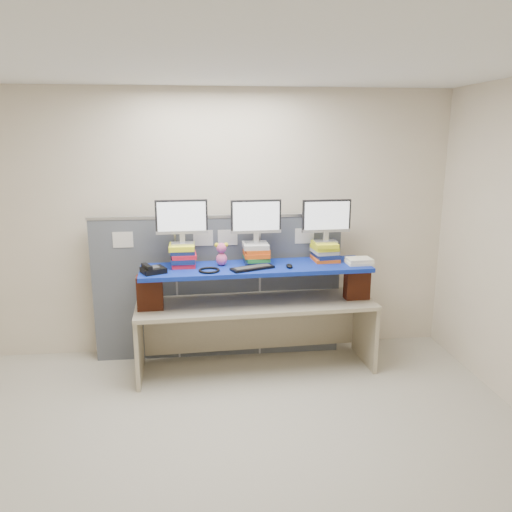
{
  "coord_description": "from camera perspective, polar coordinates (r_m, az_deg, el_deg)",
  "views": [
    {
      "loc": [
        -0.15,
        -3.26,
        2.31
      ],
      "look_at": [
        0.35,
        1.4,
        1.18
      ],
      "focal_mm": 35.0,
      "sensor_mm": 36.0,
      "label": 1
    }
  ],
  "objects": [
    {
      "name": "book_stack_left",
      "position": [
        4.88,
        -8.35,
        0.11
      ],
      "size": [
        0.26,
        0.31,
        0.22
      ],
      "color": "red",
      "rests_on": "blue_board"
    },
    {
      "name": "plush_toy",
      "position": [
        4.85,
        -3.96,
        0.25
      ],
      "size": [
        0.13,
        0.1,
        0.23
      ],
      "rotation": [
        0.0,
        0.0,
        0.34
      ],
      "color": "#DE548D",
      "rests_on": "blue_board"
    },
    {
      "name": "binder_stack",
      "position": [
        5.02,
        11.71,
        -0.58
      ],
      "size": [
        0.26,
        0.21,
        0.06
      ],
      "rotation": [
        0.0,
        0.0,
        0.06
      ],
      "color": "white",
      "rests_on": "blue_board"
    },
    {
      "name": "keyboard",
      "position": [
        4.72,
        -0.41,
        -1.38
      ],
      "size": [
        0.44,
        0.29,
        0.03
      ],
      "rotation": [
        0.0,
        0.0,
        0.39
      ],
      "color": "black",
      "rests_on": "blue_board"
    },
    {
      "name": "monitor_right",
      "position": [
        5.03,
        8.05,
        4.31
      ],
      "size": [
        0.5,
        0.15,
        0.43
      ],
      "rotation": [
        0.0,
        0.0,
        0.05
      ],
      "color": "#B6B5BB",
      "rests_on": "book_stack_right"
    },
    {
      "name": "desk",
      "position": [
        5.0,
        0.0,
        -6.84
      ],
      "size": [
        2.37,
        0.8,
        0.71
      ],
      "rotation": [
        0.0,
        0.0,
        0.05
      ],
      "color": "tan",
      "rests_on": "ground"
    },
    {
      "name": "monitor_center",
      "position": [
        4.87,
        -0.0,
        4.28
      ],
      "size": [
        0.5,
        0.15,
        0.43
      ],
      "rotation": [
        0.0,
        0.0,
        0.05
      ],
      "color": "#B6B5BB",
      "rests_on": "book_stack_center"
    },
    {
      "name": "mouse",
      "position": [
        4.79,
        3.82,
        -1.13
      ],
      "size": [
        0.07,
        0.12,
        0.04
      ],
      "primitive_type": "ellipsoid",
      "rotation": [
        0.0,
        0.0,
        0.03
      ],
      "color": "black",
      "rests_on": "blue_board"
    },
    {
      "name": "blue_board",
      "position": [
        4.85,
        0.0,
        -1.38
      ],
      "size": [
        2.25,
        0.67,
        0.04
      ],
      "primitive_type": "cube",
      "rotation": [
        0.0,
        0.0,
        0.05
      ],
      "color": "navy",
      "rests_on": "brick_pier_left"
    },
    {
      "name": "brick_pier_left",
      "position": [
        4.8,
        -12.02,
        -4.12
      ],
      "size": [
        0.25,
        0.14,
        0.33
      ],
      "primitive_type": "cube",
      "rotation": [
        0.0,
        0.0,
        0.05
      ],
      "color": "maroon",
      "rests_on": "desk"
    },
    {
      "name": "cubicle_partition",
      "position": [
        5.27,
        -4.29,
        -3.5
      ],
      "size": [
        2.6,
        0.06,
        1.53
      ],
      "color": "#4B5059",
      "rests_on": "ground"
    },
    {
      "name": "desk_phone",
      "position": [
        4.69,
        -11.74,
        -1.53
      ],
      "size": [
        0.26,
        0.25,
        0.09
      ],
      "rotation": [
        0.0,
        0.0,
        0.45
      ],
      "color": "black",
      "rests_on": "blue_board"
    },
    {
      "name": "book_stack_right",
      "position": [
        5.09,
        7.87,
        0.52
      ],
      "size": [
        0.26,
        0.31,
        0.19
      ],
      "color": "#DC5214",
      "rests_on": "blue_board"
    },
    {
      "name": "brick_pier_right",
      "position": [
        5.11,
        11.47,
        -3.03
      ],
      "size": [
        0.25,
        0.14,
        0.33
      ],
      "primitive_type": "cube",
      "rotation": [
        0.0,
        0.0,
        0.05
      ],
      "color": "maroon",
      "rests_on": "desk"
    },
    {
      "name": "headset",
      "position": [
        4.67,
        -5.38,
        -1.63
      ],
      "size": [
        0.23,
        0.23,
        0.02
      ],
      "primitive_type": "torus",
      "rotation": [
        0.0,
        0.0,
        0.19
      ],
      "color": "black",
      "rests_on": "blue_board"
    },
    {
      "name": "book_stack_center",
      "position": [
        4.94,
        0.01,
        0.33
      ],
      "size": [
        0.26,
        0.31,
        0.2
      ],
      "color": "navy",
      "rests_on": "blue_board"
    },
    {
      "name": "monitor_left",
      "position": [
        4.81,
        -8.49,
        4.19
      ],
      "size": [
        0.5,
        0.15,
        0.43
      ],
      "rotation": [
        0.0,
        0.0,
        0.05
      ],
      "color": "#B6B5BB",
      "rests_on": "book_stack_left"
    },
    {
      "name": "room",
      "position": [
        3.38,
        -3.42,
        -2.07
      ],
      "size": [
        5.0,
        4.0,
        2.8
      ],
      "color": "beige",
      "rests_on": "ground"
    }
  ]
}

